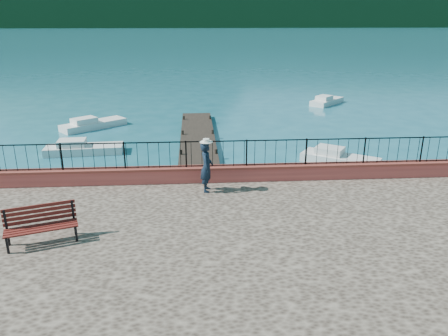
{
  "coord_description": "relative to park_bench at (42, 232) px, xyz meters",
  "views": [
    {
      "loc": [
        -2.18,
        -11.39,
        6.98
      ],
      "look_at": [
        -1.24,
        2.0,
        2.3
      ],
      "focal_mm": 35.0,
      "sensor_mm": 36.0,
      "label": 1
    }
  ],
  "objects": [
    {
      "name": "railing",
      "position": [
        6.31,
        4.32,
        0.75
      ],
      "size": [
        27.0,
        0.05,
        0.95
      ],
      "primitive_type": "cube",
      "color": "black",
      "rests_on": "parapet"
    },
    {
      "name": "person",
      "position": [
        4.52,
        3.4,
        0.57
      ],
      "size": [
        0.48,
        0.68,
        1.76
      ],
      "primitive_type": "imported",
      "rotation": [
        0.0,
        0.0,
        1.48
      ],
      "color": "black",
      "rests_on": "promenade"
    },
    {
      "name": "boat_5",
      "position": [
        15.28,
        24.87,
        -1.11
      ],
      "size": [
        3.46,
        3.52,
        0.8
      ],
      "primitive_type": "cube",
      "rotation": [
        0.0,
        0.0,
        0.8
      ],
      "color": "silver",
      "rests_on": "ground"
    },
    {
      "name": "dock",
      "position": [
        4.31,
        12.62,
        -1.36
      ],
      "size": [
        2.0,
        16.0,
        0.3
      ],
      "primitive_type": "cube",
      "color": "#2D231C",
      "rests_on": "ground"
    },
    {
      "name": "parapet",
      "position": [
        6.31,
        4.32,
        -0.02
      ],
      "size": [
        28.0,
        0.46,
        0.58
      ],
      "primitive_type": "cube",
      "color": "#C95448",
      "rests_on": "promenade"
    },
    {
      "name": "boat_0",
      "position": [
        -1.79,
        12.14,
        -1.11
      ],
      "size": [
        4.13,
        1.6,
        0.8
      ],
      "primitive_type": "cube",
      "rotation": [
        0.0,
        0.0,
        0.07
      ],
      "color": "silver",
      "rests_on": "ground"
    },
    {
      "name": "far_forest",
      "position": [
        6.31,
        300.62,
        7.49
      ],
      "size": [
        900.0,
        60.0,
        18.0
      ],
      "primitive_type": "cube",
      "color": "black",
      "rests_on": "ground"
    },
    {
      "name": "companion_hill",
      "position": [
        226.31,
        560.62,
        -1.51
      ],
      "size": [
        448.0,
        384.0,
        180.0
      ],
      "primitive_type": "ellipsoid",
      "color": "#142D23",
      "rests_on": "ground"
    },
    {
      "name": "boat_3",
      "position": [
        -2.48,
        17.82,
        -1.11
      ],
      "size": [
        4.09,
        3.74,
        0.8
      ],
      "primitive_type": "cube",
      "rotation": [
        0.0,
        0.0,
        0.7
      ],
      "color": "silver",
      "rests_on": "ground"
    },
    {
      "name": "hat",
      "position": [
        4.52,
        3.4,
        1.51
      ],
      "size": [
        0.44,
        0.44,
        0.12
      ],
      "primitive_type": "cylinder",
      "color": "silver",
      "rests_on": "person"
    },
    {
      "name": "ground",
      "position": [
        6.31,
        0.62,
        -1.51
      ],
      "size": [
        2000.0,
        2000.0,
        0.0
      ],
      "primitive_type": "plane",
      "color": "#19596B",
      "rests_on": "ground"
    },
    {
      "name": "park_bench",
      "position": [
        0.0,
        0.0,
        0.0
      ],
      "size": [
        1.94,
        1.15,
        1.03
      ],
      "rotation": [
        0.0,
        0.0,
        0.32
      ],
      "color": "black",
      "rests_on": "promenade"
    },
    {
      "name": "boat_1",
      "position": [
        11.36,
        9.45,
        -1.11
      ],
      "size": [
        3.84,
        3.22,
        0.8
      ],
      "primitive_type": "cube",
      "rotation": [
        0.0,
        0.0,
        -0.61
      ],
      "color": "silver",
      "rests_on": "ground"
    }
  ]
}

